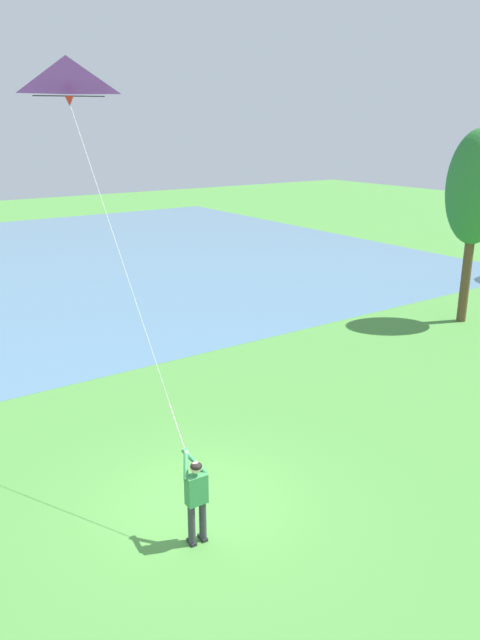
{
  "coord_description": "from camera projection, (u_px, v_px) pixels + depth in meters",
  "views": [
    {
      "loc": [
        9.42,
        -5.54,
        7.56
      ],
      "look_at": [
        0.5,
        0.66,
        4.09
      ],
      "focal_mm": 33.81,
      "sensor_mm": 36.0,
      "label": 1
    }
  ],
  "objects": [
    {
      "name": "tree_treeline_center",
      "position": [
        476.0,
        189.0,
        23.13
      ],
      "size": [
        2.41,
        2.01,
        7.59
      ],
      "color": "brown",
      "rests_on": "ground"
    },
    {
      "name": "person_kite_flyer",
      "position": [
        196.0,
        494.0,
        11.23
      ],
      "size": [
        0.62,
        0.52,
        1.83
      ],
      "color": "#232328",
      "rests_on": "ground"
    },
    {
      "name": "lake_water",
      "position": [
        31.0,
        265.0,
        34.86
      ],
      "size": [
        36.0,
        44.0,
        0.01
      ],
      "primitive_type": "cube",
      "color": "teal",
      "rests_on": "ground"
    },
    {
      "name": "flying_kite",
      "position": [
        68.0,
        83.0,
        13.25
      ],
      "size": [
        5.62,
        1.75,
        7.27
      ],
      "color": "purple"
    },
    {
      "name": "ground_plane",
      "position": [
        201.0,
        504.0,
        12.68
      ],
      "size": [
        120.0,
        120.0,
        0.0
      ],
      "primitive_type": "plane",
      "color": "#4C8E3D"
    }
  ]
}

